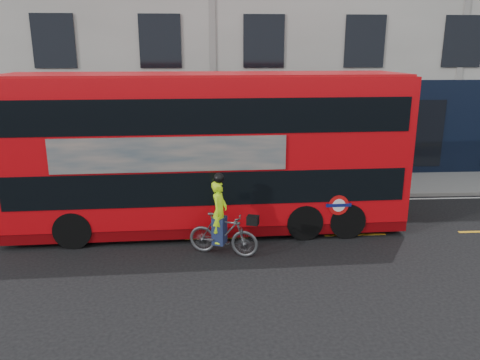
{
  "coord_description": "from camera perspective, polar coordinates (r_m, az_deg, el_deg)",
  "views": [
    {
      "loc": [
        -0.12,
        -10.87,
        5.13
      ],
      "look_at": [
        0.73,
        2.63,
        1.39
      ],
      "focal_mm": 35.0,
      "sensor_mm": 36.0,
      "label": 1
    }
  ],
  "objects": [
    {
      "name": "cyclist",
      "position": [
        12.1,
        -2.17,
        -5.9
      ],
      "size": [
        1.94,
        1.14,
        2.19
      ],
      "rotation": [
        0.0,
        0.0,
        -0.35
      ],
      "color": "#4B4C50",
      "rests_on": "ground"
    },
    {
      "name": "kerb",
      "position": [
        16.66,
        -3.04,
        -2.27
      ],
      "size": [
        60.0,
        0.12,
        0.13
      ],
      "primitive_type": "cube",
      "color": "slate",
      "rests_on": "ground"
    },
    {
      "name": "pavement",
      "position": [
        18.1,
        -3.1,
        -0.85
      ],
      "size": [
        60.0,
        3.0,
        0.12
      ],
      "primitive_type": "cube",
      "color": "gray",
      "rests_on": "ground"
    },
    {
      "name": "lane_dashes",
      "position": [
        13.4,
        -2.86,
        -7.08
      ],
      "size": [
        58.0,
        0.12,
        0.01
      ],
      "primitive_type": null,
      "color": "gold",
      "rests_on": "ground"
    },
    {
      "name": "building_terrace",
      "position": [
        23.93,
        -3.55,
        21.08
      ],
      "size": [
        50.0,
        10.07,
        15.0
      ],
      "color": "beige",
      "rests_on": "ground"
    },
    {
      "name": "ground",
      "position": [
        12.03,
        -2.75,
        -9.84
      ],
      "size": [
        120.0,
        120.0,
        0.0
      ],
      "primitive_type": "plane",
      "color": "black",
      "rests_on": "ground"
    },
    {
      "name": "bus",
      "position": [
        13.55,
        -3.81,
        3.48
      ],
      "size": [
        11.36,
        2.94,
        4.54
      ],
      "rotation": [
        0.0,
        0.0,
        0.03
      ],
      "color": "red",
      "rests_on": "ground"
    },
    {
      "name": "road_edge_line",
      "position": [
        16.4,
        -3.02,
        -2.8
      ],
      "size": [
        58.0,
        0.1,
        0.01
      ],
      "primitive_type": "cube",
      "color": "silver",
      "rests_on": "ground"
    }
  ]
}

